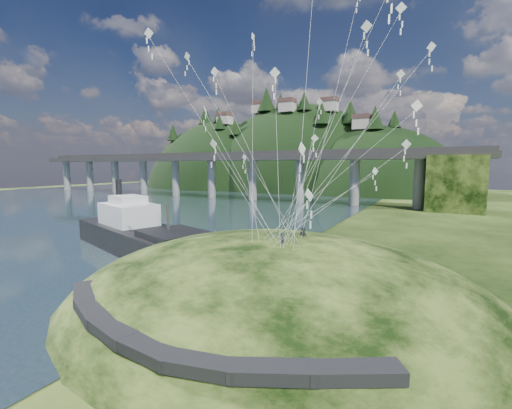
% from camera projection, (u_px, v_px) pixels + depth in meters
% --- Properties ---
extents(ground, '(320.00, 320.00, 0.00)m').
position_uv_depth(ground, '(183.00, 289.00, 29.74)').
color(ground, black).
rests_on(ground, ground).
extents(water, '(240.00, 240.00, 0.00)m').
position_uv_depth(water, '(46.00, 206.00, 90.09)').
color(water, '#293F4B').
rests_on(water, ground).
extents(grass_hill, '(36.00, 32.00, 13.00)m').
position_uv_depth(grass_hill, '(276.00, 316.00, 27.86)').
color(grass_hill, black).
rests_on(grass_hill, ground).
extents(footpath, '(22.29, 5.84, 0.83)m').
position_uv_depth(footpath, '(168.00, 334.00, 17.46)').
color(footpath, black).
rests_on(footpath, ground).
extents(bridge, '(160.00, 11.00, 15.00)m').
position_uv_depth(bridge, '(269.00, 169.00, 102.35)').
color(bridge, '#2D2B2B').
rests_on(bridge, ground).
extents(far_ridge, '(153.00, 70.00, 94.50)m').
position_uv_depth(far_ridge, '(286.00, 205.00, 157.91)').
color(far_ridge, black).
rests_on(far_ridge, ground).
extents(work_barge, '(26.04, 14.25, 8.80)m').
position_uv_depth(work_barge, '(139.00, 233.00, 42.90)').
color(work_barge, black).
rests_on(work_barge, ground).
extents(wooden_dock, '(14.40, 6.24, 1.03)m').
position_uv_depth(wooden_dock, '(169.00, 250.00, 41.33)').
color(wooden_dock, '#321C14').
rests_on(wooden_dock, ground).
extents(kite_flyers, '(1.21, 4.00, 1.55)m').
position_uv_depth(kite_flyers, '(297.00, 229.00, 27.06)').
color(kite_flyers, '#242630').
rests_on(kite_flyers, ground).
extents(kite_swarm, '(19.17, 15.54, 19.49)m').
position_uv_depth(kite_swarm, '(307.00, 84.00, 26.99)').
color(kite_swarm, silver).
rests_on(kite_swarm, ground).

